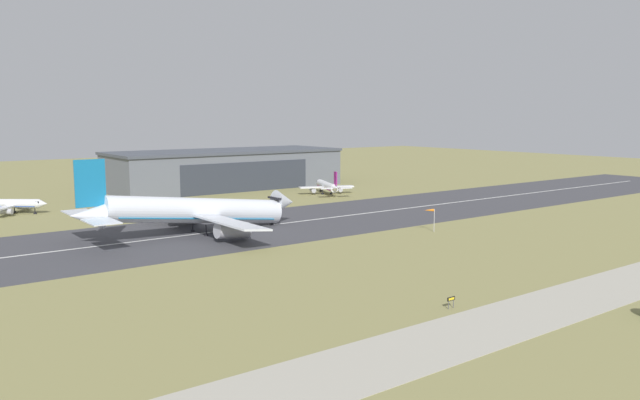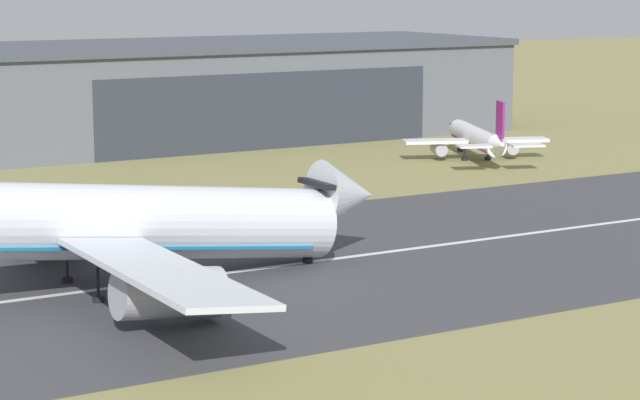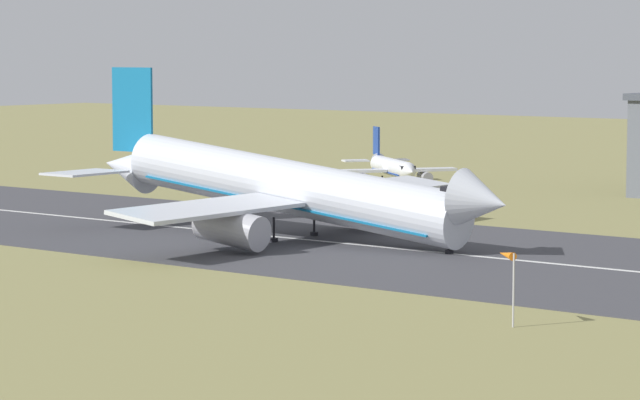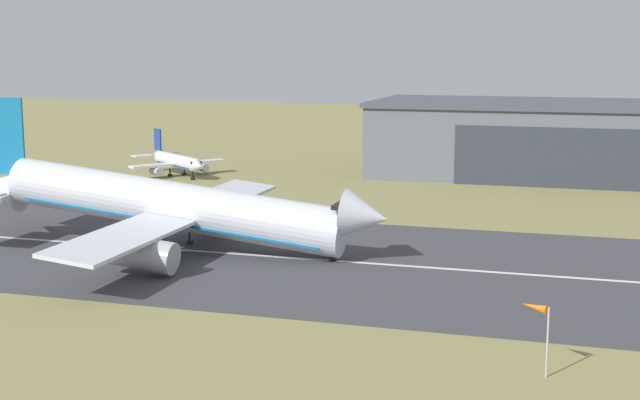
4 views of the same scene
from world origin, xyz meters
The scene contains 5 objects.
runway_strip centered at (0.00, 103.30, 0.03)m, with size 409.05×43.46×0.06m, color #3D3D42.
runway_centreline centered at (0.00, 103.30, 0.07)m, with size 368.14×0.70×0.01m, color silver.
hangar_building centered at (43.11, 179.47, 6.87)m, with size 83.10×31.02×13.71m.
airplane_landing centered at (-5.52, 103.22, 5.12)m, with size 52.95×48.75×17.44m.
airplane_parked_west centered at (60.73, 142.28, 2.77)m, with size 18.40×23.96×8.41m.
Camera 2 is at (-34.15, 18.14, 22.70)m, focal length 70.00 mm.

